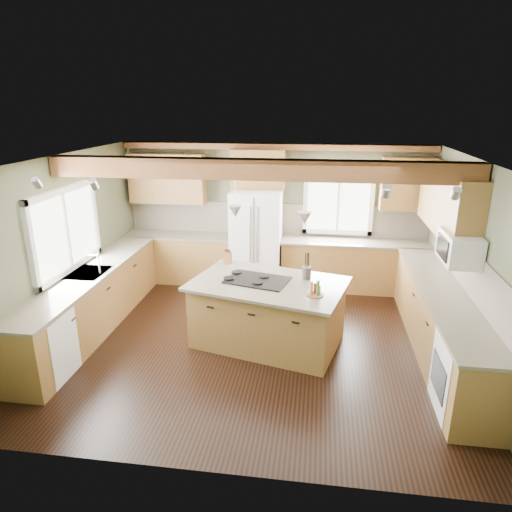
# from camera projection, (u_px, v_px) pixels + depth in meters

# --- Properties ---
(floor) EXTENTS (5.60, 5.60, 0.00)m
(floor) POSITION_uv_depth(u_px,v_px,m) (257.00, 341.00, 6.60)
(floor) COLOR black
(floor) RESTS_ON ground
(ceiling) EXTENTS (5.60, 5.60, 0.00)m
(ceiling) POSITION_uv_depth(u_px,v_px,m) (257.00, 159.00, 5.77)
(ceiling) COLOR silver
(ceiling) RESTS_ON wall_back
(wall_back) EXTENTS (5.60, 0.00, 5.60)m
(wall_back) POSITION_uv_depth(u_px,v_px,m) (275.00, 214.00, 8.53)
(wall_back) COLOR #4F553C
(wall_back) RESTS_ON ground
(wall_left) EXTENTS (0.00, 5.00, 5.00)m
(wall_left) POSITION_uv_depth(u_px,v_px,m) (64.00, 248.00, 6.55)
(wall_left) COLOR #4F553C
(wall_left) RESTS_ON ground
(wall_right) EXTENTS (0.00, 5.00, 5.00)m
(wall_right) POSITION_uv_depth(u_px,v_px,m) (474.00, 266.00, 5.81)
(wall_right) COLOR #4F553C
(wall_right) RESTS_ON ground
(ceiling_beam) EXTENTS (5.55, 0.26, 0.26)m
(ceiling_beam) POSITION_uv_depth(u_px,v_px,m) (257.00, 169.00, 5.83)
(ceiling_beam) COLOR brown
(ceiling_beam) RESTS_ON ceiling
(soffit_trim) EXTENTS (5.55, 0.20, 0.10)m
(soffit_trim) POSITION_uv_depth(u_px,v_px,m) (276.00, 147.00, 8.04)
(soffit_trim) COLOR brown
(soffit_trim) RESTS_ON ceiling
(backsplash_back) EXTENTS (5.58, 0.03, 0.58)m
(backsplash_back) POSITION_uv_depth(u_px,v_px,m) (275.00, 219.00, 8.54)
(backsplash_back) COLOR brown
(backsplash_back) RESTS_ON wall_back
(backsplash_right) EXTENTS (0.03, 3.70, 0.58)m
(backsplash_right) POSITION_uv_depth(u_px,v_px,m) (470.00, 271.00, 5.89)
(backsplash_right) COLOR brown
(backsplash_right) RESTS_ON wall_right
(base_cab_back_left) EXTENTS (2.02, 0.60, 0.88)m
(base_cab_back_left) POSITION_uv_depth(u_px,v_px,m) (180.00, 258.00, 8.76)
(base_cab_back_left) COLOR brown
(base_cab_back_left) RESTS_ON floor
(counter_back_left) EXTENTS (2.06, 0.64, 0.04)m
(counter_back_left) POSITION_uv_depth(u_px,v_px,m) (179.00, 235.00, 8.61)
(counter_back_left) COLOR #474134
(counter_back_left) RESTS_ON base_cab_back_left
(base_cab_back_right) EXTENTS (2.62, 0.60, 0.88)m
(base_cab_back_right) POSITION_uv_depth(u_px,v_px,m) (354.00, 266.00, 8.33)
(base_cab_back_right) COLOR brown
(base_cab_back_right) RESTS_ON floor
(counter_back_right) EXTENTS (2.66, 0.64, 0.04)m
(counter_back_right) POSITION_uv_depth(u_px,v_px,m) (356.00, 242.00, 8.18)
(counter_back_right) COLOR #474134
(counter_back_right) RESTS_ON base_cab_back_right
(base_cab_left) EXTENTS (0.60, 3.70, 0.88)m
(base_cab_left) POSITION_uv_depth(u_px,v_px,m) (92.00, 302.00, 6.83)
(base_cab_left) COLOR brown
(base_cab_left) RESTS_ON floor
(counter_left) EXTENTS (0.64, 3.74, 0.04)m
(counter_left) POSITION_uv_depth(u_px,v_px,m) (89.00, 274.00, 6.69)
(counter_left) COLOR #474134
(counter_left) RESTS_ON base_cab_left
(base_cab_right) EXTENTS (0.60, 3.70, 0.88)m
(base_cab_right) POSITION_uv_depth(u_px,v_px,m) (440.00, 323.00, 6.18)
(base_cab_right) COLOR brown
(base_cab_right) RESTS_ON floor
(counter_right) EXTENTS (0.64, 3.74, 0.04)m
(counter_right) POSITION_uv_depth(u_px,v_px,m) (444.00, 292.00, 6.03)
(counter_right) COLOR #474134
(counter_right) RESTS_ON base_cab_right
(upper_cab_back_left) EXTENTS (1.40, 0.35, 0.90)m
(upper_cab_back_left) POSITION_uv_depth(u_px,v_px,m) (168.00, 178.00, 8.42)
(upper_cab_back_left) COLOR brown
(upper_cab_back_left) RESTS_ON wall_back
(upper_cab_over_fridge) EXTENTS (0.96, 0.35, 0.70)m
(upper_cab_over_fridge) POSITION_uv_depth(u_px,v_px,m) (258.00, 169.00, 8.13)
(upper_cab_over_fridge) COLOR brown
(upper_cab_over_fridge) RESTS_ON wall_back
(upper_cab_right) EXTENTS (0.35, 2.20, 0.90)m
(upper_cab_right) POSITION_uv_depth(u_px,v_px,m) (448.00, 201.00, 6.47)
(upper_cab_right) COLOR brown
(upper_cab_right) RESTS_ON wall_right
(upper_cab_back_corner) EXTENTS (0.90, 0.35, 0.90)m
(upper_cab_back_corner) POSITION_uv_depth(u_px,v_px,m) (407.00, 184.00, 7.85)
(upper_cab_back_corner) COLOR brown
(upper_cab_back_corner) RESTS_ON wall_back
(window_left) EXTENTS (0.04, 1.60, 1.05)m
(window_left) POSITION_uv_depth(u_px,v_px,m) (65.00, 230.00, 6.52)
(window_left) COLOR white
(window_left) RESTS_ON wall_left
(window_back) EXTENTS (1.10, 0.04, 1.00)m
(window_back) POSITION_uv_depth(u_px,v_px,m) (338.00, 203.00, 8.28)
(window_back) COLOR white
(window_back) RESTS_ON wall_back
(sink) EXTENTS (0.50, 0.65, 0.03)m
(sink) POSITION_uv_depth(u_px,v_px,m) (89.00, 273.00, 6.68)
(sink) COLOR #262628
(sink) RESTS_ON counter_left
(faucet) EXTENTS (0.02, 0.02, 0.28)m
(faucet) POSITION_uv_depth(u_px,v_px,m) (99.00, 264.00, 6.61)
(faucet) COLOR #B2B2B7
(faucet) RESTS_ON sink
(dishwasher) EXTENTS (0.60, 0.60, 0.84)m
(dishwasher) POSITION_uv_depth(u_px,v_px,m) (43.00, 346.00, 5.62)
(dishwasher) COLOR white
(dishwasher) RESTS_ON floor
(oven) EXTENTS (0.60, 0.72, 0.84)m
(oven) POSITION_uv_depth(u_px,v_px,m) (467.00, 379.00, 4.96)
(oven) COLOR white
(oven) RESTS_ON floor
(microwave) EXTENTS (0.40, 0.70, 0.38)m
(microwave) POSITION_uv_depth(u_px,v_px,m) (460.00, 248.00, 5.72)
(microwave) COLOR white
(microwave) RESTS_ON wall_right
(pendant_left) EXTENTS (0.18, 0.18, 0.16)m
(pendant_left) POSITION_uv_depth(u_px,v_px,m) (235.00, 212.00, 6.17)
(pendant_left) COLOR #B2B2B7
(pendant_left) RESTS_ON ceiling
(pendant_right) EXTENTS (0.18, 0.18, 0.16)m
(pendant_right) POSITION_uv_depth(u_px,v_px,m) (305.00, 218.00, 5.82)
(pendant_right) COLOR #B2B2B7
(pendant_right) RESTS_ON ceiling
(refrigerator) EXTENTS (0.90, 0.74, 1.80)m
(refrigerator) POSITION_uv_depth(u_px,v_px,m) (256.00, 240.00, 8.34)
(refrigerator) COLOR white
(refrigerator) RESTS_ON floor
(island) EXTENTS (2.18, 1.63, 0.88)m
(island) POSITION_uv_depth(u_px,v_px,m) (268.00, 314.00, 6.46)
(island) COLOR brown
(island) RESTS_ON floor
(island_top) EXTENTS (2.34, 1.79, 0.04)m
(island_top) POSITION_uv_depth(u_px,v_px,m) (268.00, 284.00, 6.31)
(island_top) COLOR #474134
(island_top) RESTS_ON island
(cooktop) EXTENTS (0.96, 0.75, 0.02)m
(cooktop) POSITION_uv_depth(u_px,v_px,m) (257.00, 280.00, 6.36)
(cooktop) COLOR black
(cooktop) RESTS_ON island_top
(knife_block) EXTENTS (0.13, 0.11, 0.18)m
(knife_block) POSITION_uv_depth(u_px,v_px,m) (228.00, 258.00, 7.02)
(knife_block) COLOR brown
(knife_block) RESTS_ON island_top
(utensil_crock) EXTENTS (0.16, 0.16, 0.17)m
(utensil_crock) POSITION_uv_depth(u_px,v_px,m) (307.00, 273.00, 6.42)
(utensil_crock) COLOR #3D3831
(utensil_crock) RESTS_ON island_top
(bottle_tray) EXTENTS (0.24, 0.24, 0.21)m
(bottle_tray) POSITION_uv_depth(u_px,v_px,m) (315.00, 288.00, 5.84)
(bottle_tray) COLOR brown
(bottle_tray) RESTS_ON island_top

